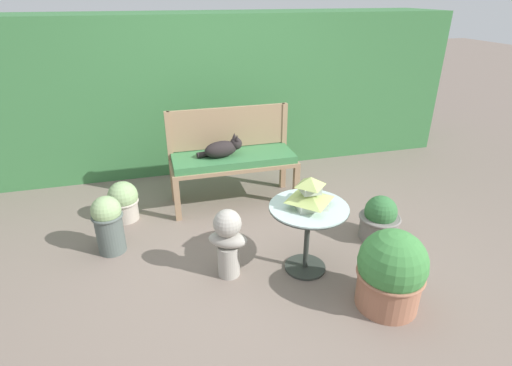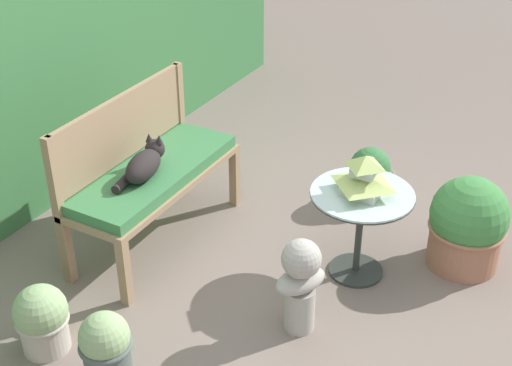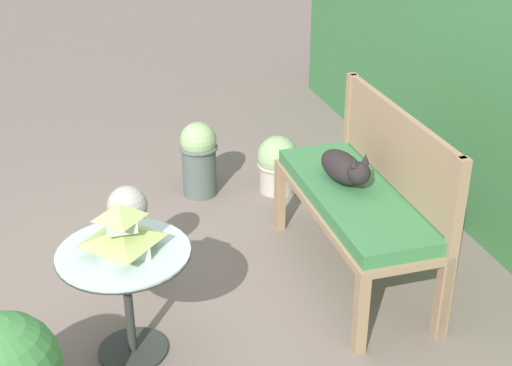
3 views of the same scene
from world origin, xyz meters
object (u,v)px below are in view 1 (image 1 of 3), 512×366
at_px(garden_bust, 228,240).
at_px(cat, 223,148).
at_px(potted_plant_hedge_corner, 124,201).
at_px(potted_plant_bench_right, 380,219).
at_px(garden_bench, 234,162).
at_px(potted_plant_table_near, 391,272).
at_px(pagoda_birdhouse, 310,194).
at_px(potted_plant_patio_mid, 108,223).
at_px(patio_table, 308,220).

bearing_deg(garden_bust, cat, 106.10).
height_order(potted_plant_hedge_corner, potted_plant_bench_right, potted_plant_bench_right).
height_order(garden_bench, potted_plant_table_near, potted_plant_table_near).
relative_size(garden_bench, garden_bust, 2.21).
relative_size(potted_plant_bench_right, potted_plant_table_near, 0.69).
relative_size(pagoda_birdhouse, potted_plant_bench_right, 0.71).
bearing_deg(potted_plant_patio_mid, patio_table, -23.73).
bearing_deg(garden_bench, pagoda_birdhouse, -76.31).
xyz_separation_m(garden_bust, potted_plant_patio_mid, (-0.95, 0.61, -0.05)).
height_order(pagoda_birdhouse, garden_bust, pagoda_birdhouse).
bearing_deg(potted_plant_table_near, patio_table, 126.77).
distance_m(cat, potted_plant_table_near, 2.09).
distance_m(garden_bench, garden_bust, 1.28).
bearing_deg(potted_plant_table_near, potted_plant_patio_mid, 147.84).
distance_m(potted_plant_hedge_corner, potted_plant_bench_right, 2.53).
distance_m(garden_bench, potted_plant_hedge_corner, 1.20).
relative_size(cat, potted_plant_bench_right, 1.11).
bearing_deg(garden_bust, patio_table, 17.59).
distance_m(patio_table, potted_plant_table_near, 0.73).
relative_size(potted_plant_hedge_corner, potted_plant_bench_right, 0.96).
xyz_separation_m(cat, garden_bust, (-0.21, -1.21, -0.32)).
height_order(potted_plant_hedge_corner, potted_plant_patio_mid, potted_plant_patio_mid).
bearing_deg(potted_plant_table_near, potted_plant_hedge_corner, 136.39).
height_order(patio_table, potted_plant_hedge_corner, patio_table).
relative_size(potted_plant_hedge_corner, potted_plant_patio_mid, 0.76).
height_order(garden_bench, patio_table, patio_table).
height_order(garden_bust, potted_plant_table_near, potted_plant_table_near).
xyz_separation_m(pagoda_birdhouse, potted_plant_hedge_corner, (-1.49, 1.25, -0.50)).
bearing_deg(garden_bust, potted_plant_table_near, -5.99).
xyz_separation_m(garden_bench, patio_table, (0.32, -1.32, -0.01)).
height_order(cat, pagoda_birdhouse, pagoda_birdhouse).
relative_size(garden_bench, patio_table, 2.10).
distance_m(cat, pagoda_birdhouse, 1.37).
xyz_separation_m(patio_table, garden_bust, (-0.64, 0.09, -0.13)).
xyz_separation_m(garden_bench, potted_plant_bench_right, (1.16, -1.07, -0.28)).
xyz_separation_m(potted_plant_bench_right, potted_plant_table_near, (-0.42, -0.82, 0.10)).
xyz_separation_m(patio_table, potted_plant_patio_mid, (-1.59, 0.70, -0.18)).
bearing_deg(garden_bench, cat, -170.32).
bearing_deg(potted_plant_patio_mid, pagoda_birdhouse, -23.73).
bearing_deg(potted_plant_bench_right, patio_table, -163.17).
bearing_deg(cat, potted_plant_bench_right, -49.33).
height_order(cat, garden_bust, cat).
height_order(patio_table, pagoda_birdhouse, pagoda_birdhouse).
distance_m(pagoda_birdhouse, potted_plant_hedge_corner, 2.01).
bearing_deg(potted_plant_table_near, potted_plant_bench_right, 63.19).
distance_m(cat, patio_table, 1.38).
xyz_separation_m(cat, patio_table, (0.44, -1.30, -0.19)).
bearing_deg(cat, potted_plant_patio_mid, -162.53).
height_order(garden_bench, garden_bust, garden_bust).
bearing_deg(garden_bust, potted_plant_patio_mid, 173.20).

